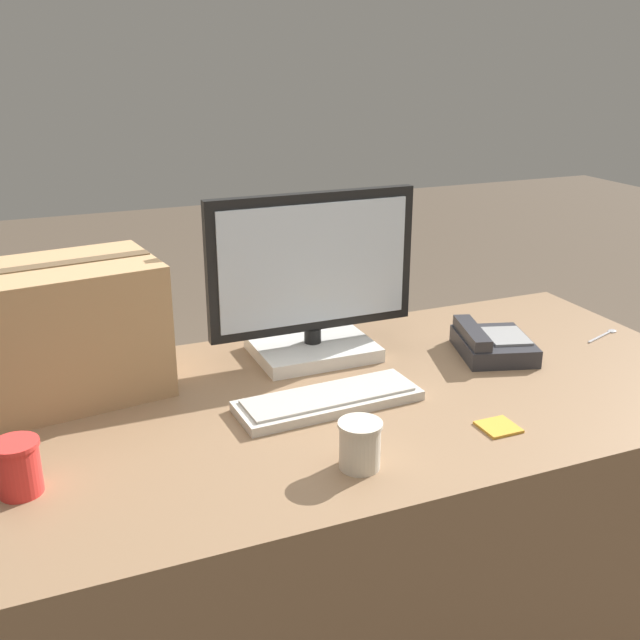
{
  "coord_description": "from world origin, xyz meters",
  "views": [
    {
      "loc": [
        -0.69,
        -1.42,
        1.51
      ],
      "look_at": [
        -0.05,
        0.11,
        0.9
      ],
      "focal_mm": 42.0,
      "sensor_mm": 36.0,
      "label": 1
    }
  ],
  "objects_px": {
    "monitor": "(313,288)",
    "paper_cup_right": "(360,445)",
    "spoon": "(606,334)",
    "desk_phone": "(491,344)",
    "sticky_note_pad": "(498,427)",
    "cardboard_box": "(69,330)",
    "paper_cup_left": "(18,467)",
    "keyboard": "(329,400)"
  },
  "relations": [
    {
      "from": "spoon",
      "to": "cardboard_box",
      "type": "relative_size",
      "value": 0.33
    },
    {
      "from": "sticky_note_pad",
      "to": "keyboard",
      "type": "bearing_deg",
      "value": 140.49
    },
    {
      "from": "monitor",
      "to": "paper_cup_left",
      "type": "xyz_separation_m",
      "value": [
        -0.73,
        -0.39,
        -0.13
      ]
    },
    {
      "from": "desk_phone",
      "to": "paper_cup_right",
      "type": "distance_m",
      "value": 0.67
    },
    {
      "from": "cardboard_box",
      "to": "sticky_note_pad",
      "type": "height_order",
      "value": "cardboard_box"
    },
    {
      "from": "monitor",
      "to": "keyboard",
      "type": "distance_m",
      "value": 0.34
    },
    {
      "from": "paper_cup_right",
      "to": "cardboard_box",
      "type": "distance_m",
      "value": 0.73
    },
    {
      "from": "cardboard_box",
      "to": "sticky_note_pad",
      "type": "relative_size",
      "value": 5.63
    },
    {
      "from": "keyboard",
      "to": "monitor",
      "type": "bearing_deg",
      "value": 71.97
    },
    {
      "from": "paper_cup_left",
      "to": "spoon",
      "type": "height_order",
      "value": "paper_cup_left"
    },
    {
      "from": "paper_cup_left",
      "to": "paper_cup_right",
      "type": "bearing_deg",
      "value": -14.54
    },
    {
      "from": "paper_cup_left",
      "to": "keyboard",
      "type": "bearing_deg",
      "value": 9.49
    },
    {
      "from": "desk_phone",
      "to": "keyboard",
      "type": "bearing_deg",
      "value": -151.13
    },
    {
      "from": "paper_cup_right",
      "to": "paper_cup_left",
      "type": "bearing_deg",
      "value": 165.46
    },
    {
      "from": "paper_cup_left",
      "to": "sticky_note_pad",
      "type": "relative_size",
      "value": 1.34
    },
    {
      "from": "paper_cup_left",
      "to": "sticky_note_pad",
      "type": "xyz_separation_m",
      "value": [
        0.94,
        -0.13,
        -0.05
      ]
    },
    {
      "from": "monitor",
      "to": "paper_cup_right",
      "type": "xyz_separation_m",
      "value": [
        -0.13,
        -0.55,
        -0.13
      ]
    },
    {
      "from": "paper_cup_right",
      "to": "spoon",
      "type": "xyz_separation_m",
      "value": [
        0.94,
        0.37,
        -0.05
      ]
    },
    {
      "from": "keyboard",
      "to": "cardboard_box",
      "type": "bearing_deg",
      "value": 148.04
    },
    {
      "from": "paper_cup_left",
      "to": "sticky_note_pad",
      "type": "distance_m",
      "value": 0.95
    },
    {
      "from": "sticky_note_pad",
      "to": "cardboard_box",
      "type": "bearing_deg",
      "value": 146.77
    },
    {
      "from": "keyboard",
      "to": "paper_cup_left",
      "type": "xyz_separation_m",
      "value": [
        -0.65,
        -0.11,
        0.04
      ]
    },
    {
      "from": "monitor",
      "to": "keyboard",
      "type": "relative_size",
      "value": 1.28
    },
    {
      "from": "keyboard",
      "to": "spoon",
      "type": "bearing_deg",
      "value": 3.97
    },
    {
      "from": "cardboard_box",
      "to": "desk_phone",
      "type": "bearing_deg",
      "value": -9.92
    },
    {
      "from": "desk_phone",
      "to": "cardboard_box",
      "type": "relative_size",
      "value": 0.6
    },
    {
      "from": "paper_cup_right",
      "to": "desk_phone",
      "type": "bearing_deg",
      "value": 33.78
    },
    {
      "from": "desk_phone",
      "to": "paper_cup_left",
      "type": "xyz_separation_m",
      "value": [
        -1.16,
        -0.22,
        0.02
      ]
    },
    {
      "from": "paper_cup_right",
      "to": "sticky_note_pad",
      "type": "bearing_deg",
      "value": 4.53
    },
    {
      "from": "desk_phone",
      "to": "sticky_note_pad",
      "type": "height_order",
      "value": "desk_phone"
    },
    {
      "from": "monitor",
      "to": "desk_phone",
      "type": "relative_size",
      "value": 2.12
    },
    {
      "from": "spoon",
      "to": "paper_cup_right",
      "type": "bearing_deg",
      "value": -178.59
    },
    {
      "from": "spoon",
      "to": "keyboard",
      "type": "bearing_deg",
      "value": 166.65
    },
    {
      "from": "paper_cup_left",
      "to": "spoon",
      "type": "bearing_deg",
      "value": 7.86
    },
    {
      "from": "paper_cup_left",
      "to": "paper_cup_right",
      "type": "height_order",
      "value": "paper_cup_left"
    },
    {
      "from": "sticky_note_pad",
      "to": "monitor",
      "type": "bearing_deg",
      "value": 111.91
    },
    {
      "from": "keyboard",
      "to": "spoon",
      "type": "height_order",
      "value": "keyboard"
    },
    {
      "from": "monitor",
      "to": "sticky_note_pad",
      "type": "height_order",
      "value": "monitor"
    },
    {
      "from": "desk_phone",
      "to": "spoon",
      "type": "xyz_separation_m",
      "value": [
        0.38,
        -0.01,
        -0.03
      ]
    },
    {
      "from": "paper_cup_left",
      "to": "desk_phone",
      "type": "bearing_deg",
      "value": 10.65
    },
    {
      "from": "keyboard",
      "to": "paper_cup_right",
      "type": "xyz_separation_m",
      "value": [
        -0.05,
        -0.26,
        0.03
      ]
    },
    {
      "from": "paper_cup_right",
      "to": "sticky_note_pad",
      "type": "height_order",
      "value": "paper_cup_right"
    }
  ]
}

